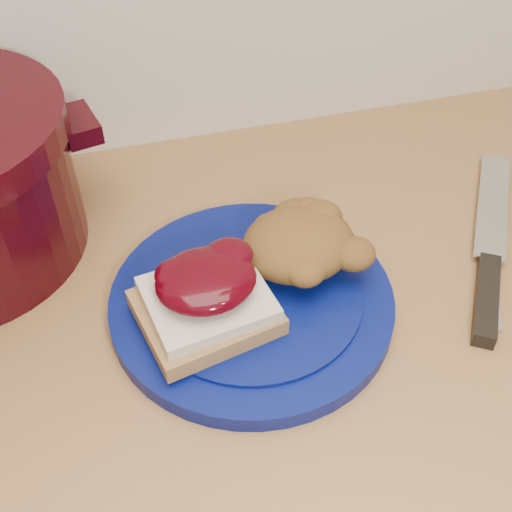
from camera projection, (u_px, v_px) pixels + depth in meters
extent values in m
cube|color=beige|center=(246.00, 507.00, 0.97)|extent=(4.00, 0.60, 0.86)
cylinder|color=#050E53|center=(252.00, 301.00, 0.63)|extent=(0.31, 0.31, 0.02)
cube|color=olive|center=(206.00, 312.00, 0.59)|extent=(0.14, 0.13, 0.02)
cube|color=beige|center=(207.00, 298.00, 0.58)|extent=(0.12, 0.11, 0.01)
ellipsoid|color=#330109|center=(206.00, 280.00, 0.57)|extent=(0.10, 0.09, 0.03)
ellipsoid|color=brown|center=(298.00, 244.00, 0.63)|extent=(0.12, 0.11, 0.06)
cube|color=black|center=(487.00, 299.00, 0.63)|extent=(0.08, 0.11, 0.02)
cube|color=silver|center=(493.00, 203.00, 0.74)|extent=(0.13, 0.18, 0.00)
cube|color=silver|center=(489.00, 272.00, 0.67)|extent=(0.08, 0.15, 0.00)
cube|color=black|center=(78.00, 125.00, 0.67)|extent=(0.05, 0.07, 0.02)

